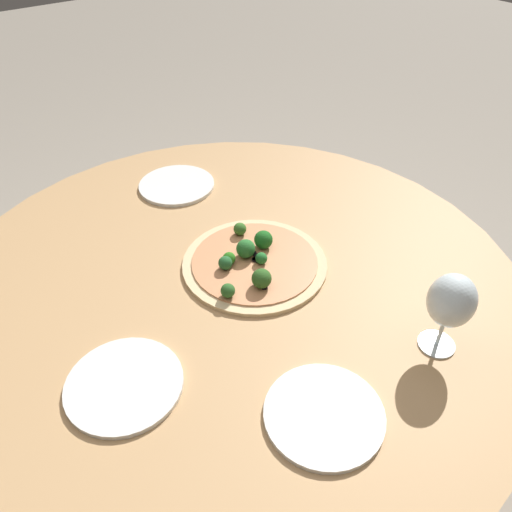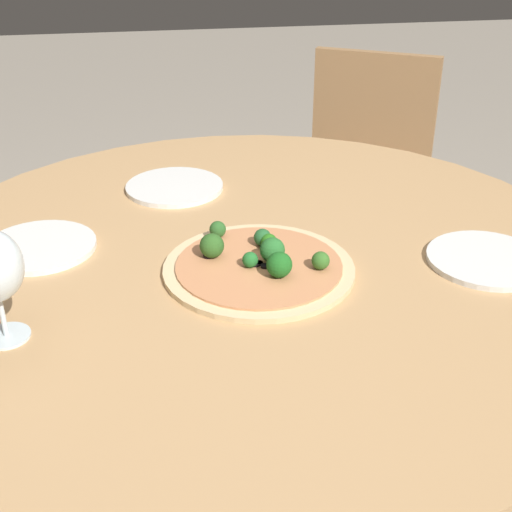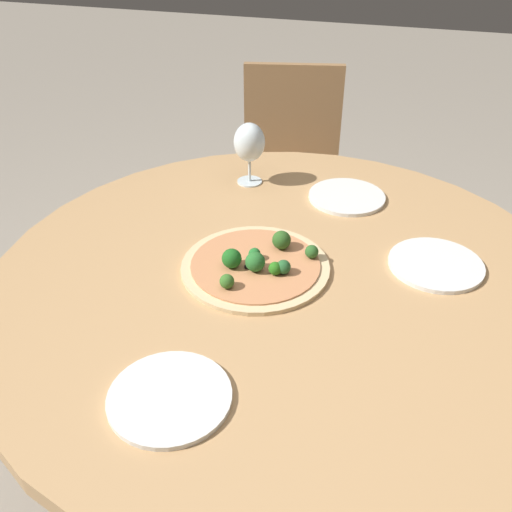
{
  "view_description": "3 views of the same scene",
  "coord_description": "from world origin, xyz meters",
  "views": [
    {
      "loc": [
        -0.45,
        -0.68,
        1.49
      ],
      "look_at": [
        0.07,
        -0.0,
        0.79
      ],
      "focal_mm": 35.0,
      "sensor_mm": 36.0,
      "label": 1
    },
    {
      "loc": [
        1.11,
        -0.17,
        1.36
      ],
      "look_at": [
        0.07,
        -0.0,
        0.79
      ],
      "focal_mm": 50.0,
      "sensor_mm": 36.0,
      "label": 2
    },
    {
      "loc": [
        -0.22,
        0.98,
        1.48
      ],
      "look_at": [
        0.07,
        -0.0,
        0.79
      ],
      "focal_mm": 40.0,
      "sensor_mm": 36.0,
      "label": 3
    }
  ],
  "objects": [
    {
      "name": "plate_side",
      "position": [
        -0.08,
        -0.38,
        0.76
      ],
      "size": [
        0.2,
        0.2,
        0.01
      ],
      "color": "silver",
      "rests_on": "dining_table"
    },
    {
      "name": "plate_far",
      "position": [
        0.1,
        0.4,
        0.76
      ],
      "size": [
        0.21,
        0.21,
        0.01
      ],
      "color": "silver",
      "rests_on": "dining_table"
    },
    {
      "name": "dining_table",
      "position": [
        0.0,
        0.0,
        0.7
      ],
      "size": [
        1.29,
        1.29,
        0.76
      ],
      "color": "tan",
      "rests_on": "ground_plane"
    },
    {
      "name": "plate_near",
      "position": [
        -0.31,
        -0.12,
        0.76
      ],
      "size": [
        0.21,
        0.21,
        0.01
      ],
      "color": "silver",
      "rests_on": "dining_table"
    },
    {
      "name": "pizza",
      "position": [
        0.06,
        -0.0,
        0.77
      ],
      "size": [
        0.33,
        0.33,
        0.06
      ],
      "color": "#DBBC89",
      "rests_on": "dining_table"
    },
    {
      "name": "ground_plane",
      "position": [
        0.0,
        0.0,
        0.0
      ],
      "size": [
        12.0,
        12.0,
        0.0
      ],
      "primitive_type": "plane",
      "color": "gray"
    },
    {
      "name": "wine_glass",
      "position": [
        0.2,
        -0.4,
        0.87
      ],
      "size": [
        0.08,
        0.08,
        0.17
      ],
      "color": "silver",
      "rests_on": "dining_table"
    }
  ]
}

